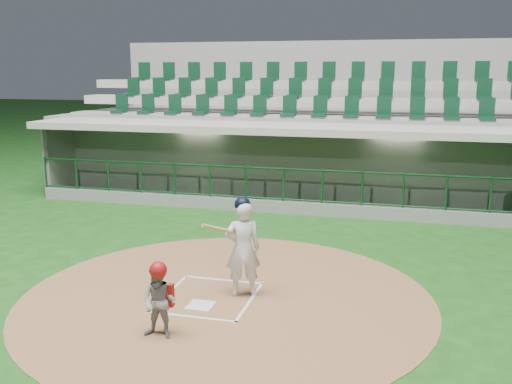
{
  "coord_description": "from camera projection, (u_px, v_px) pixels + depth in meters",
  "views": [
    {
      "loc": [
        3.18,
        -9.14,
        3.89
      ],
      "look_at": [
        0.1,
        2.6,
        1.3
      ],
      "focal_mm": 40.0,
      "sensor_mm": 36.0,
      "label": 1
    }
  ],
  "objects": [
    {
      "name": "dirt_circle",
      "position": [
        227.0,
        297.0,
        9.98
      ],
      "size": [
        7.2,
        7.2,
        0.01
      ],
      "primitive_type": "cylinder",
      "color": "brown",
      "rests_on": "ground"
    },
    {
      "name": "seating_deck",
      "position": [
        312.0,
        141.0,
        20.27
      ],
      "size": [
        17.0,
        6.72,
        5.15
      ],
      "color": "gray",
      "rests_on": "ground"
    },
    {
      "name": "catcher",
      "position": [
        159.0,
        300.0,
        8.36
      ],
      "size": [
        0.55,
        0.43,
        1.18
      ],
      "color": "gray",
      "rests_on": "dirt_circle"
    },
    {
      "name": "dugout_structure",
      "position": [
        302.0,
        169.0,
        17.4
      ],
      "size": [
        16.4,
        3.7,
        3.0
      ],
      "color": "gray",
      "rests_on": "ground"
    },
    {
      "name": "ground",
      "position": [
        214.0,
        291.0,
        10.25
      ],
      "size": [
        120.0,
        120.0,
        0.0
      ],
      "primitive_type": "plane",
      "color": "#154413",
      "rests_on": "ground"
    },
    {
      "name": "batter_box_chalk",
      "position": [
        209.0,
        297.0,
        9.96
      ],
      "size": [
        1.55,
        1.8,
        0.01
      ],
      "color": "white",
      "rests_on": "ground"
    },
    {
      "name": "batter",
      "position": [
        243.0,
        247.0,
        9.87
      ],
      "size": [
        0.9,
        0.95,
        1.78
      ],
      "color": "silver",
      "rests_on": "dirt_circle"
    },
    {
      "name": "home_plate",
      "position": [
        201.0,
        305.0,
        9.58
      ],
      "size": [
        0.43,
        0.43,
        0.02
      ],
      "primitive_type": "cube",
      "color": "silver",
      "rests_on": "dirt_circle"
    }
  ]
}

